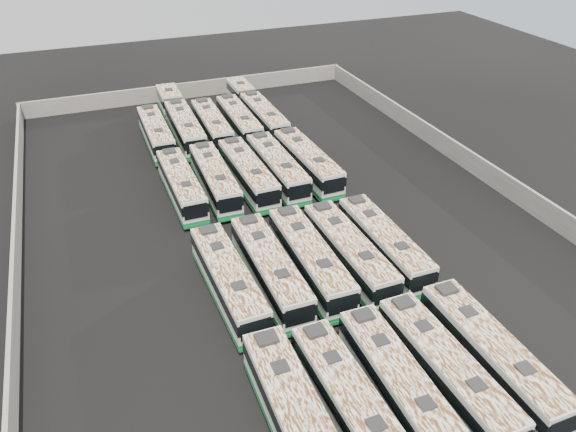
# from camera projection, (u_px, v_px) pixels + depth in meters

# --- Properties ---
(ground) EXTENTS (140.00, 140.00, 0.00)m
(ground) POSITION_uv_depth(u_px,v_px,m) (285.00, 227.00, 50.63)
(ground) COLOR black
(ground) RESTS_ON ground
(perimeter_wall) EXTENTS (45.20, 73.20, 2.20)m
(perimeter_wall) POSITION_uv_depth(u_px,v_px,m) (285.00, 216.00, 50.05)
(perimeter_wall) COLOR slate
(perimeter_wall) RESTS_ON ground
(bus_front_far_left) EXTENTS (2.73, 12.16, 3.42)m
(bus_front_far_left) POSITION_uv_depth(u_px,v_px,m) (297.00, 420.00, 30.78)
(bus_front_far_left) COLOR silver
(bus_front_far_left) RESTS_ON ground
(bus_front_left) EXTENTS (2.73, 11.68, 3.27)m
(bus_front_left) POSITION_uv_depth(u_px,v_px,m) (351.00, 406.00, 31.70)
(bus_front_left) COLOR silver
(bus_front_left) RESTS_ON ground
(bus_front_center) EXTENTS (2.69, 11.68, 3.28)m
(bus_front_center) POSITION_uv_depth(u_px,v_px,m) (399.00, 387.00, 32.86)
(bus_front_center) COLOR silver
(bus_front_center) RESTS_ON ground
(bus_front_right) EXTENTS (2.74, 11.77, 3.30)m
(bus_front_right) POSITION_uv_depth(u_px,v_px,m) (445.00, 370.00, 33.91)
(bus_front_right) COLOR silver
(bus_front_right) RESTS_ON ground
(bus_front_far_right) EXTENTS (2.55, 11.97, 3.37)m
(bus_front_far_right) POSITION_uv_depth(u_px,v_px,m) (491.00, 355.00, 34.91)
(bus_front_far_right) COLOR silver
(bus_front_far_right) RESTS_ON ground
(bus_midfront_far_left) EXTENTS (2.81, 11.91, 3.34)m
(bus_midfront_far_left) POSITION_uv_depth(u_px,v_px,m) (228.00, 281.00, 41.26)
(bus_midfront_far_left) COLOR silver
(bus_midfront_far_left) RESTS_ON ground
(bus_midfront_left) EXTENTS (2.53, 11.96, 3.37)m
(bus_midfront_left) POSITION_uv_depth(u_px,v_px,m) (270.00, 269.00, 42.41)
(bus_midfront_left) COLOR silver
(bus_midfront_left) RESTS_ON ground
(bus_midfront_center) EXTENTS (2.74, 12.13, 3.41)m
(bus_midfront_center) POSITION_uv_depth(u_px,v_px,m) (310.00, 260.00, 43.43)
(bus_midfront_center) COLOR silver
(bus_midfront_center) RESTS_ON ground
(bus_midfront_right) EXTENTS (2.69, 11.96, 3.36)m
(bus_midfront_right) POSITION_uv_depth(u_px,v_px,m) (349.00, 253.00, 44.27)
(bus_midfront_right) COLOR silver
(bus_midfront_right) RESTS_ON ground
(bus_midfront_far_right) EXTENTS (2.47, 11.65, 3.28)m
(bus_midfront_far_right) POSITION_uv_depth(u_px,v_px,m) (383.00, 244.00, 45.41)
(bus_midfront_far_right) COLOR silver
(bus_midfront_far_right) RESTS_ON ground
(bus_midback_far_left) EXTENTS (2.53, 11.60, 3.26)m
(bus_midback_far_left) POSITION_uv_depth(u_px,v_px,m) (181.00, 185.00, 53.81)
(bus_midback_far_left) COLOR silver
(bus_midback_far_left) RESTS_ON ground
(bus_midback_left) EXTENTS (2.77, 11.82, 3.31)m
(bus_midback_left) POSITION_uv_depth(u_px,v_px,m) (215.00, 179.00, 54.84)
(bus_midback_left) COLOR silver
(bus_midback_left) RESTS_ON ground
(bus_midback_center) EXTENTS (2.70, 11.99, 3.37)m
(bus_midback_center) POSITION_uv_depth(u_px,v_px,m) (248.00, 173.00, 55.75)
(bus_midback_center) COLOR silver
(bus_midback_center) RESTS_ON ground
(bus_midback_right) EXTENTS (2.60, 12.04, 3.39)m
(bus_midback_right) POSITION_uv_depth(u_px,v_px,m) (277.00, 168.00, 56.81)
(bus_midback_right) COLOR silver
(bus_midback_right) RESTS_ON ground
(bus_midback_far_right) EXTENTS (2.89, 12.23, 3.43)m
(bus_midback_far_right) POSITION_uv_depth(u_px,v_px,m) (307.00, 162.00, 57.80)
(bus_midback_far_right) COLOR silver
(bus_midback_far_right) RESTS_ON ground
(bus_back_far_left) EXTENTS (2.57, 11.64, 3.27)m
(bus_back_far_left) POSITION_uv_depth(u_px,v_px,m) (156.00, 133.00, 64.32)
(bus_back_far_left) COLOR silver
(bus_back_far_left) RESTS_ON ground
(bus_back_left) EXTENTS (2.96, 18.87, 3.41)m
(bus_back_left) POSITION_uv_depth(u_px,v_px,m) (180.00, 119.00, 67.92)
(bus_back_left) COLOR silver
(bus_back_left) RESTS_ON ground
(bus_back_center) EXTENTS (2.75, 11.67, 3.27)m
(bus_back_center) POSITION_uv_depth(u_px,v_px,m) (212.00, 126.00, 66.27)
(bus_back_center) COLOR silver
(bus_back_center) RESTS_ON ground
(bus_back_right) EXTENTS (2.66, 11.76, 3.30)m
(bus_back_right) POSITION_uv_depth(u_px,v_px,m) (239.00, 121.00, 67.33)
(bus_back_right) COLOR silver
(bus_back_right) RESTS_ON ground
(bus_back_far_right) EXTENTS (2.52, 18.09, 3.28)m
(bus_back_far_right) POSITION_uv_depth(u_px,v_px,m) (256.00, 109.00, 70.85)
(bus_back_far_right) COLOR silver
(bus_back_far_right) RESTS_ON ground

